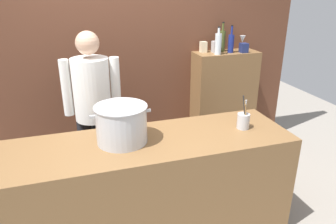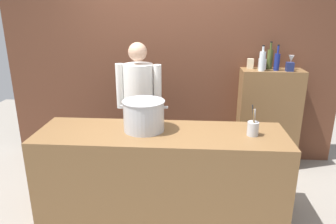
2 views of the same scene
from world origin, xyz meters
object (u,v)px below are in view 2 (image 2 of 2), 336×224
Objects in this scene: stockpot_large at (144,115)px; wine_bottle_olive at (270,59)px; wine_glass_tall at (291,59)px; spice_tin_silver at (262,64)px; utensil_crock at (253,128)px; wine_bottle_cobalt at (277,61)px; spice_tin_cream at (250,64)px; spice_tin_navy at (290,67)px; wine_bottle_clear at (262,61)px; chef at (139,103)px.

wine_bottle_olive is (1.41, 1.19, 0.37)m from stockpot_large.
wine_glass_tall is 1.35× the size of spice_tin_silver.
utensil_crock is 1.68× the size of wine_glass_tall.
stockpot_large is at bearing -143.34° from wine_bottle_cobalt.
wine_glass_tall is at bearing -4.12° from spice_tin_cream.
utensil_crock is at bearing -97.46° from spice_tin_cream.
spice_tin_navy is (0.21, -0.14, -0.07)m from wine_bottle_olive.
spice_tin_silver is (-0.35, -0.01, -0.06)m from wine_glass_tall.
wine_glass_tall is at bearing 18.70° from wine_bottle_clear.
wine_bottle_olive is 0.12m from spice_tin_silver.
utensil_crock is 0.95× the size of wine_bottle_cobalt.
spice_tin_navy is at bearing 61.49° from utensil_crock.
stockpot_large is 3.53× the size of spice_tin_silver.
chef is 3.62× the size of stockpot_large.
wine_bottle_cobalt is 2.40× the size of spice_tin_silver.
spice_tin_cream is at bearing 159.91° from spice_tin_silver.
wine_bottle_clear is 2.50× the size of spice_tin_cream.
stockpot_large is 1.02m from utensil_crock.
stockpot_large is 1.47× the size of wine_bottle_cobalt.
wine_glass_tall is at bearing 22.00° from wine_bottle_cobalt.
wine_bottle_olive is at bearing 40.23° from stockpot_large.
wine_bottle_olive is at bearing 147.05° from spice_tin_navy.
stockpot_large is 4.26× the size of spice_tin_navy.
wine_glass_tall is at bearing 35.21° from stockpot_large.
wine_bottle_clear is at bearing -103.74° from spice_tin_silver.
wine_bottle_clear reaches higher than spice_tin_cream.
wine_bottle_olive is 1.92× the size of wine_glass_tall.
chef is 15.42× the size of spice_tin_navy.
stockpot_large is 1.36× the size of wine_bottle_olive.
wine_bottle_clear reaches higher than utensil_crock.
chef is 1.85m from spice_tin_navy.
chef is 1.74m from wine_bottle_cobalt.
wine_bottle_cobalt is at bearing 164.36° from spice_tin_navy.
wine_bottle_clear is at bearing -161.30° from wine_glass_tall.
wine_bottle_olive is (1.57, 0.51, 0.45)m from chef.
chef reaches higher than spice_tin_cream.
stockpot_large is at bearing -140.89° from wine_bottle_clear.
wine_glass_tall is (1.66, 1.17, 0.37)m from stockpot_large.
wine_bottle_olive reaches higher than wine_glass_tall.
wine_bottle_clear is 0.19m from wine_bottle_cobalt.
wine_bottle_olive is 1.10× the size of wine_bottle_clear.
spice_tin_cream is at bearing 159.33° from wine_bottle_cobalt.
wine_glass_tall is at bearing -160.13° from chef.
spice_tin_cream is (-0.11, 0.16, -0.06)m from wine_bottle_clear.
wine_bottle_cobalt reaches higher than spice_tin_silver.
wine_glass_tall is 1.43× the size of spice_tin_cream.
spice_tin_cream is at bearing 160.97° from spice_tin_navy.
stockpot_large is 1.72m from spice_tin_cream.
wine_bottle_clear is 0.20m from spice_tin_cream.
chef is 9.45× the size of wine_glass_tall.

